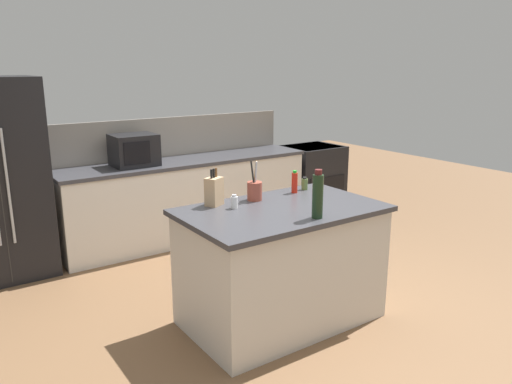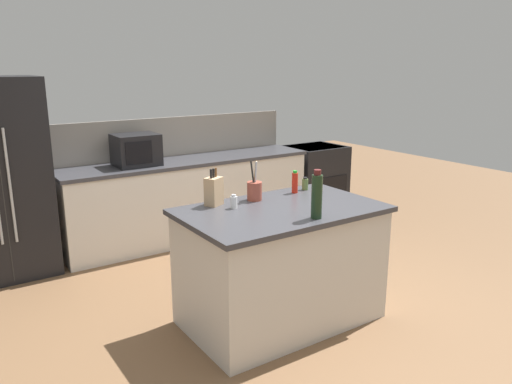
{
  "view_description": "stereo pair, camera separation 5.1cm",
  "coord_description": "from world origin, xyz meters",
  "px_view_note": "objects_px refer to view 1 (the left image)",
  "views": [
    {
      "loc": [
        -2.25,
        -2.9,
        2.01
      ],
      "look_at": [
        0.0,
        0.35,
        0.99
      ],
      "focal_mm": 35.0,
      "sensor_mm": 36.0,
      "label": 1
    },
    {
      "loc": [
        -2.2,
        -2.93,
        2.01
      ],
      "look_at": [
        0.0,
        0.35,
        0.99
      ],
      "focal_mm": 35.0,
      "sensor_mm": 36.0,
      "label": 2
    }
  ],
  "objects_px": {
    "knife_block": "(214,191)",
    "hot_sauce_bottle": "(295,182)",
    "spice_jar_oregano": "(305,184)",
    "range_oven": "(312,178)",
    "salt_shaker": "(234,202)",
    "utensil_crock": "(255,190)",
    "wine_bottle": "(318,195)",
    "microwave": "(134,150)"
  },
  "relations": [
    {
      "from": "knife_block",
      "to": "hot_sauce_bottle",
      "type": "xyz_separation_m",
      "value": [
        0.76,
        -0.05,
        -0.02
      ]
    },
    {
      "from": "range_oven",
      "to": "salt_shaker",
      "type": "relative_size",
      "value": 8.55
    },
    {
      "from": "salt_shaker",
      "to": "knife_block",
      "type": "bearing_deg",
      "value": 116.47
    },
    {
      "from": "microwave",
      "to": "knife_block",
      "type": "bearing_deg",
      "value": -92.32
    },
    {
      "from": "range_oven",
      "to": "salt_shaker",
      "type": "height_order",
      "value": "salt_shaker"
    },
    {
      "from": "hot_sauce_bottle",
      "to": "utensil_crock",
      "type": "bearing_deg",
      "value": -179.59
    },
    {
      "from": "knife_block",
      "to": "hot_sauce_bottle",
      "type": "height_order",
      "value": "knife_block"
    },
    {
      "from": "microwave",
      "to": "range_oven",
      "type": "bearing_deg",
      "value": -0.0
    },
    {
      "from": "range_oven",
      "to": "wine_bottle",
      "type": "relative_size",
      "value": 2.61
    },
    {
      "from": "knife_block",
      "to": "salt_shaker",
      "type": "bearing_deg",
      "value": -89.64
    },
    {
      "from": "knife_block",
      "to": "hot_sauce_bottle",
      "type": "relative_size",
      "value": 1.5
    },
    {
      "from": "hot_sauce_bottle",
      "to": "spice_jar_oregano",
      "type": "height_order",
      "value": "hot_sauce_bottle"
    },
    {
      "from": "utensil_crock",
      "to": "wine_bottle",
      "type": "relative_size",
      "value": 0.91
    },
    {
      "from": "spice_jar_oregano",
      "to": "wine_bottle",
      "type": "height_order",
      "value": "wine_bottle"
    },
    {
      "from": "range_oven",
      "to": "knife_block",
      "type": "height_order",
      "value": "knife_block"
    },
    {
      "from": "range_oven",
      "to": "hot_sauce_bottle",
      "type": "height_order",
      "value": "hot_sauce_bottle"
    },
    {
      "from": "microwave",
      "to": "salt_shaker",
      "type": "distance_m",
      "value": 2.01
    },
    {
      "from": "knife_block",
      "to": "utensil_crock",
      "type": "bearing_deg",
      "value": -35.09
    },
    {
      "from": "wine_bottle",
      "to": "utensil_crock",
      "type": "bearing_deg",
      "value": 98.34
    },
    {
      "from": "hot_sauce_bottle",
      "to": "spice_jar_oregano",
      "type": "bearing_deg",
      "value": 13.56
    },
    {
      "from": "knife_block",
      "to": "salt_shaker",
      "type": "relative_size",
      "value": 2.7
    },
    {
      "from": "knife_block",
      "to": "salt_shaker",
      "type": "xyz_separation_m",
      "value": [
        0.08,
        -0.16,
        -0.06
      ]
    },
    {
      "from": "hot_sauce_bottle",
      "to": "spice_jar_oregano",
      "type": "xyz_separation_m",
      "value": [
        0.14,
        0.03,
        -0.04
      ]
    },
    {
      "from": "knife_block",
      "to": "range_oven",
      "type": "bearing_deg",
      "value": 9.18
    },
    {
      "from": "utensil_crock",
      "to": "wine_bottle",
      "type": "distance_m",
      "value": 0.66
    },
    {
      "from": "salt_shaker",
      "to": "spice_jar_oregano",
      "type": "bearing_deg",
      "value": 10.05
    },
    {
      "from": "spice_jar_oregano",
      "to": "salt_shaker",
      "type": "bearing_deg",
      "value": -169.95
    },
    {
      "from": "knife_block",
      "to": "spice_jar_oregano",
      "type": "xyz_separation_m",
      "value": [
        0.9,
        -0.02,
        -0.06
      ]
    },
    {
      "from": "hot_sauce_bottle",
      "to": "spice_jar_oregano",
      "type": "relative_size",
      "value": 1.73
    },
    {
      "from": "range_oven",
      "to": "wine_bottle",
      "type": "height_order",
      "value": "wine_bottle"
    },
    {
      "from": "utensil_crock",
      "to": "hot_sauce_bottle",
      "type": "bearing_deg",
      "value": 0.41
    },
    {
      "from": "knife_block",
      "to": "wine_bottle",
      "type": "xyz_separation_m",
      "value": [
        0.44,
        -0.7,
        0.05
      ]
    },
    {
      "from": "utensil_crock",
      "to": "knife_block",
      "type": "bearing_deg",
      "value": 171.03
    },
    {
      "from": "range_oven",
      "to": "salt_shaker",
      "type": "distance_m",
      "value": 3.26
    },
    {
      "from": "salt_shaker",
      "to": "wine_bottle",
      "type": "bearing_deg",
      "value": -56.6
    },
    {
      "from": "microwave",
      "to": "wine_bottle",
      "type": "xyz_separation_m",
      "value": [
        0.36,
        -2.55,
        -0.0
      ]
    },
    {
      "from": "range_oven",
      "to": "hot_sauce_bottle",
      "type": "relative_size",
      "value": 4.77
    },
    {
      "from": "knife_block",
      "to": "utensil_crock",
      "type": "relative_size",
      "value": 0.91
    },
    {
      "from": "knife_block",
      "to": "hot_sauce_bottle",
      "type": "bearing_deg",
      "value": -29.98
    },
    {
      "from": "range_oven",
      "to": "utensil_crock",
      "type": "height_order",
      "value": "utensil_crock"
    },
    {
      "from": "microwave",
      "to": "salt_shaker",
      "type": "relative_size",
      "value": 4.29
    },
    {
      "from": "knife_block",
      "to": "spice_jar_oregano",
      "type": "relative_size",
      "value": 2.59
    }
  ]
}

